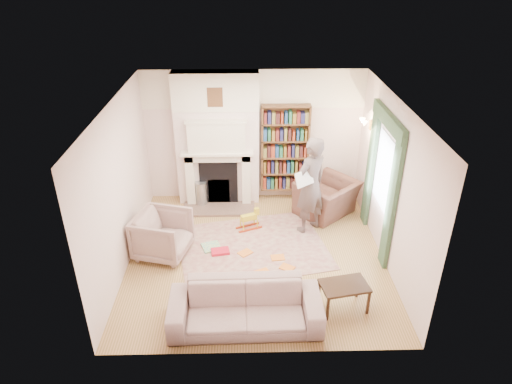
{
  "coord_description": "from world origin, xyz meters",
  "views": [
    {
      "loc": [
        -0.16,
        -6.7,
        4.88
      ],
      "look_at": [
        0.0,
        0.25,
        1.15
      ],
      "focal_mm": 32.0,
      "sensor_mm": 36.0,
      "label": 1
    }
  ],
  "objects_px": {
    "armchair_left": "(163,235)",
    "man_reading": "(310,186)",
    "sofa": "(245,307)",
    "rocking_horse": "(249,219)",
    "coffee_table": "(343,296)",
    "armchair_reading": "(327,198)",
    "paraffin_heater": "(201,194)",
    "bookcase": "(285,148)"
  },
  "relations": [
    {
      "from": "bookcase",
      "to": "armchair_left",
      "type": "relative_size",
      "value": 2.07
    },
    {
      "from": "armchair_reading",
      "to": "sofa",
      "type": "distance_m",
      "value": 3.55
    },
    {
      "from": "sofa",
      "to": "armchair_left",
      "type": "bearing_deg",
      "value": 128.36
    },
    {
      "from": "rocking_horse",
      "to": "armchair_left",
      "type": "bearing_deg",
      "value": -175.22
    },
    {
      "from": "bookcase",
      "to": "paraffin_heater",
      "type": "distance_m",
      "value": 2.01
    },
    {
      "from": "man_reading",
      "to": "coffee_table",
      "type": "height_order",
      "value": "man_reading"
    },
    {
      "from": "armchair_reading",
      "to": "armchair_left",
      "type": "distance_m",
      "value": 3.41
    },
    {
      "from": "man_reading",
      "to": "paraffin_heater",
      "type": "xyz_separation_m",
      "value": [
        -2.15,
        0.99,
        -0.69
      ]
    },
    {
      "from": "coffee_table",
      "to": "armchair_left",
      "type": "bearing_deg",
      "value": 142.28
    },
    {
      "from": "bookcase",
      "to": "armchair_reading",
      "type": "xyz_separation_m",
      "value": [
        0.83,
        -0.69,
        -0.81
      ]
    },
    {
      "from": "armchair_reading",
      "to": "sofa",
      "type": "bearing_deg",
      "value": 20.26
    },
    {
      "from": "sofa",
      "to": "paraffin_heater",
      "type": "height_order",
      "value": "sofa"
    },
    {
      "from": "armchair_left",
      "to": "man_reading",
      "type": "xyz_separation_m",
      "value": [
        2.69,
        0.75,
        0.55
      ]
    },
    {
      "from": "armchair_left",
      "to": "man_reading",
      "type": "height_order",
      "value": "man_reading"
    },
    {
      "from": "armchair_left",
      "to": "sofa",
      "type": "distance_m",
      "value": 2.3
    },
    {
      "from": "sofa",
      "to": "armchair_reading",
      "type": "bearing_deg",
      "value": 60.7
    },
    {
      "from": "bookcase",
      "to": "armchair_reading",
      "type": "bearing_deg",
      "value": -39.85
    },
    {
      "from": "armchair_left",
      "to": "man_reading",
      "type": "bearing_deg",
      "value": -59.29
    },
    {
      "from": "rocking_horse",
      "to": "coffee_table",
      "type": "bearing_deg",
      "value": -80.59
    },
    {
      "from": "armchair_left",
      "to": "paraffin_heater",
      "type": "xyz_separation_m",
      "value": [
        0.53,
        1.75,
        -0.13
      ]
    },
    {
      "from": "paraffin_heater",
      "to": "bookcase",
      "type": "bearing_deg",
      "value": 9.58
    },
    {
      "from": "bookcase",
      "to": "armchair_reading",
      "type": "height_order",
      "value": "bookcase"
    },
    {
      "from": "armchair_reading",
      "to": "coffee_table",
      "type": "xyz_separation_m",
      "value": [
        -0.2,
        -2.83,
        -0.14
      ]
    },
    {
      "from": "armchair_left",
      "to": "man_reading",
      "type": "distance_m",
      "value": 2.84
    },
    {
      "from": "bookcase",
      "to": "man_reading",
      "type": "height_order",
      "value": "bookcase"
    },
    {
      "from": "armchair_left",
      "to": "paraffin_heater",
      "type": "bearing_deg",
      "value": -1.94
    },
    {
      "from": "coffee_table",
      "to": "rocking_horse",
      "type": "bearing_deg",
      "value": 110.84
    },
    {
      "from": "paraffin_heater",
      "to": "rocking_horse",
      "type": "distance_m",
      "value": 1.38
    },
    {
      "from": "paraffin_heater",
      "to": "rocking_horse",
      "type": "bearing_deg",
      "value": -43.9
    },
    {
      "from": "sofa",
      "to": "man_reading",
      "type": "xyz_separation_m",
      "value": [
        1.23,
        2.52,
        0.64
      ]
    },
    {
      "from": "armchair_left",
      "to": "man_reading",
      "type": "relative_size",
      "value": 0.47
    },
    {
      "from": "sofa",
      "to": "rocking_horse",
      "type": "relative_size",
      "value": 4.49
    },
    {
      "from": "armchair_left",
      "to": "rocking_horse",
      "type": "xyz_separation_m",
      "value": [
        1.53,
        0.79,
        -0.19
      ]
    },
    {
      "from": "armchair_reading",
      "to": "coffee_table",
      "type": "height_order",
      "value": "armchair_reading"
    },
    {
      "from": "sofa",
      "to": "bookcase",
      "type": "bearing_deg",
      "value": 76.42
    },
    {
      "from": "coffee_table",
      "to": "armchair_reading",
      "type": "bearing_deg",
      "value": 74.98
    },
    {
      "from": "sofa",
      "to": "man_reading",
      "type": "bearing_deg",
      "value": 62.98
    },
    {
      "from": "man_reading",
      "to": "paraffin_heater",
      "type": "height_order",
      "value": "man_reading"
    },
    {
      "from": "bookcase",
      "to": "sofa",
      "type": "height_order",
      "value": "bookcase"
    },
    {
      "from": "armchair_left",
      "to": "coffee_table",
      "type": "bearing_deg",
      "value": -101.61
    },
    {
      "from": "armchair_reading",
      "to": "rocking_horse",
      "type": "relative_size",
      "value": 2.28
    },
    {
      "from": "armchair_reading",
      "to": "rocking_horse",
      "type": "distance_m",
      "value": 1.71
    }
  ]
}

